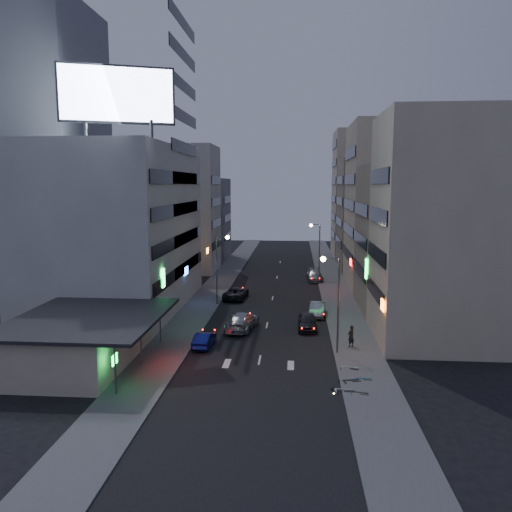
# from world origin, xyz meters

# --- Properties ---
(ground) EXTENTS (180.00, 180.00, 0.00)m
(ground) POSITION_xyz_m (0.00, 0.00, 0.00)
(ground) COLOR black
(ground) RESTS_ON ground
(sidewalk_left) EXTENTS (4.00, 120.00, 0.12)m
(sidewalk_left) POSITION_xyz_m (-8.00, 30.00, 0.06)
(sidewalk_left) COLOR #4C4C4F
(sidewalk_left) RESTS_ON ground
(sidewalk_right) EXTENTS (4.00, 120.00, 0.12)m
(sidewalk_right) POSITION_xyz_m (8.00, 30.00, 0.06)
(sidewalk_right) COLOR #4C4C4F
(sidewalk_right) RESTS_ON ground
(food_court) EXTENTS (11.00, 13.00, 3.88)m
(food_court) POSITION_xyz_m (-13.90, 2.00, 1.98)
(food_court) COLOR beige
(food_court) RESTS_ON ground
(white_building) EXTENTS (14.00, 24.00, 18.00)m
(white_building) POSITION_xyz_m (-17.00, 20.00, 9.00)
(white_building) COLOR beige
(white_building) RESTS_ON ground
(grey_tower) EXTENTS (10.00, 14.00, 34.00)m
(grey_tower) POSITION_xyz_m (-26.00, 23.00, 17.00)
(grey_tower) COLOR slate
(grey_tower) RESTS_ON ground
(shophouse_near) EXTENTS (10.00, 11.00, 20.00)m
(shophouse_near) POSITION_xyz_m (15.00, 10.50, 10.00)
(shophouse_near) COLOR beige
(shophouse_near) RESTS_ON ground
(shophouse_mid) EXTENTS (11.00, 12.00, 16.00)m
(shophouse_mid) POSITION_xyz_m (15.50, 22.00, 8.00)
(shophouse_mid) COLOR gray
(shophouse_mid) RESTS_ON ground
(shophouse_far) EXTENTS (10.00, 14.00, 22.00)m
(shophouse_far) POSITION_xyz_m (15.00, 35.00, 11.00)
(shophouse_far) COLOR beige
(shophouse_far) RESTS_ON ground
(far_left_a) EXTENTS (11.00, 10.00, 20.00)m
(far_left_a) POSITION_xyz_m (-15.50, 45.00, 10.00)
(far_left_a) COLOR beige
(far_left_a) RESTS_ON ground
(far_left_b) EXTENTS (12.00, 10.00, 15.00)m
(far_left_b) POSITION_xyz_m (-16.00, 58.00, 7.50)
(far_left_b) COLOR slate
(far_left_b) RESTS_ON ground
(far_right_a) EXTENTS (11.00, 12.00, 18.00)m
(far_right_a) POSITION_xyz_m (15.50, 50.00, 9.00)
(far_right_a) COLOR gray
(far_right_a) RESTS_ON ground
(far_right_b) EXTENTS (12.00, 12.00, 24.00)m
(far_right_b) POSITION_xyz_m (16.00, 64.00, 12.00)
(far_right_b) COLOR beige
(far_right_b) RESTS_ON ground
(billboard) EXTENTS (9.52, 3.75, 6.20)m
(billboard) POSITION_xyz_m (-12.99, 9.97, 21.66)
(billboard) COLOR #595B60
(billboard) RESTS_ON white_building
(street_lamp_right_near) EXTENTS (1.60, 0.44, 8.02)m
(street_lamp_right_near) POSITION_xyz_m (5.90, 6.00, 5.36)
(street_lamp_right_near) COLOR #595B60
(street_lamp_right_near) RESTS_ON sidewalk_right
(street_lamp_left) EXTENTS (1.60, 0.44, 8.02)m
(street_lamp_left) POSITION_xyz_m (-5.90, 22.00, 5.36)
(street_lamp_left) COLOR #595B60
(street_lamp_left) RESTS_ON sidewalk_left
(street_lamp_right_far) EXTENTS (1.60, 0.44, 8.02)m
(street_lamp_right_far) POSITION_xyz_m (5.90, 40.00, 5.36)
(street_lamp_right_far) COLOR #595B60
(street_lamp_right_far) RESTS_ON sidewalk_right
(parked_car_right_near) EXTENTS (1.81, 4.48, 1.53)m
(parked_car_right_near) POSITION_xyz_m (3.97, 12.98, 0.76)
(parked_car_right_near) COLOR #26262B
(parked_car_right_near) RESTS_ON ground
(parked_car_right_mid) EXTENTS (1.99, 4.47, 1.42)m
(parked_car_right_mid) POSITION_xyz_m (5.13, 17.98, 0.71)
(parked_car_right_mid) COLOR #A3A7AB
(parked_car_right_mid) RESTS_ON ground
(parked_car_left) EXTENTS (2.95, 5.56, 1.49)m
(parked_car_left) POSITION_xyz_m (-4.47, 25.34, 0.74)
(parked_car_left) COLOR #232328
(parked_car_left) RESTS_ON ground
(parked_car_right_far) EXTENTS (2.47, 5.47, 1.56)m
(parked_car_right_far) POSITION_xyz_m (5.60, 37.85, 0.78)
(parked_car_right_far) COLOR gray
(parked_car_right_far) RESTS_ON ground
(road_car_blue) EXTENTS (1.56, 3.94, 1.27)m
(road_car_blue) POSITION_xyz_m (-5.00, 6.91, 0.64)
(road_car_blue) COLOR navy
(road_car_blue) RESTS_ON ground
(road_car_silver) EXTENTS (3.25, 6.11, 1.69)m
(road_car_silver) POSITION_xyz_m (-2.36, 12.34, 0.84)
(road_car_silver) COLOR #A0A4A9
(road_car_silver) RESTS_ON ground
(person) EXTENTS (0.81, 0.79, 1.88)m
(person) POSITION_xyz_m (7.57, 7.56, 1.06)
(person) COLOR black
(person) RESTS_ON sidewalk_right
(scooter_black_a) EXTENTS (0.91, 1.70, 0.99)m
(scooter_black_a) POSITION_xyz_m (7.76, -2.05, 0.61)
(scooter_black_a) COLOR black
(scooter_black_a) RESTS_ON sidewalk_right
(scooter_silver_a) EXTENTS (0.74, 1.95, 1.17)m
(scooter_silver_a) POSITION_xyz_m (6.82, -1.51, 0.71)
(scooter_silver_a) COLOR #9FA1A6
(scooter_silver_a) RESTS_ON sidewalk_right
(scooter_blue) EXTENTS (0.59, 1.73, 1.06)m
(scooter_blue) POSITION_xyz_m (8.29, 0.59, 0.65)
(scooter_blue) COLOR navy
(scooter_blue) RESTS_ON sidewalk_right
(scooter_black_b) EXTENTS (1.08, 1.94, 1.13)m
(scooter_black_b) POSITION_xyz_m (7.35, 0.38, 0.68)
(scooter_black_b) COLOR black
(scooter_black_b) RESTS_ON sidewalk_right
(scooter_silver_b) EXTENTS (1.00, 2.00, 1.17)m
(scooter_silver_b) POSITION_xyz_m (7.67, 2.62, 0.70)
(scooter_silver_b) COLOR #B6BABF
(scooter_silver_b) RESTS_ON sidewalk_right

